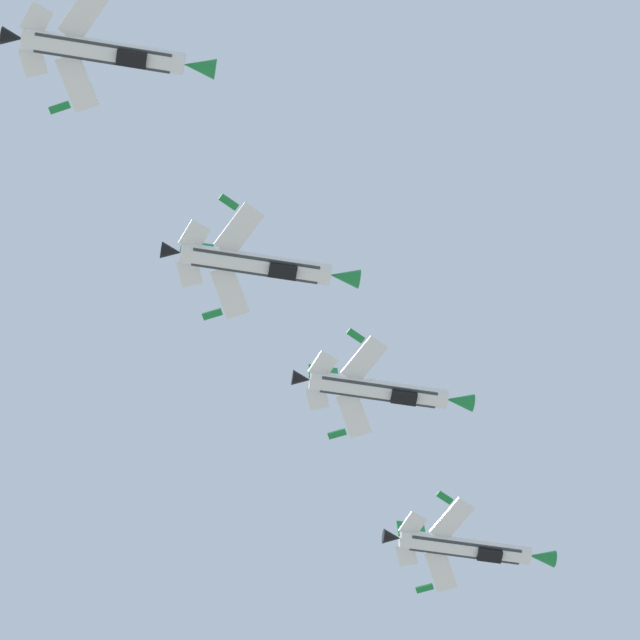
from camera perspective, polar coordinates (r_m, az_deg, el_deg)
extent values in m
cylinder|color=silver|center=(127.64, 5.98, -9.27)|extent=(11.07, 7.82, 1.70)
cube|color=#2D3338|center=(127.24, 6.01, -9.38)|extent=(9.33, 6.62, 0.62)
cone|color=#197A38|center=(129.28, 9.11, -9.62)|extent=(2.86, 2.60, 1.56)
cone|color=black|center=(126.44, 2.97, -8.92)|extent=(2.08, 2.00, 1.36)
ellipsoid|color=#192333|center=(128.75, 7.11, -9.26)|extent=(3.38, 2.76, 1.26)
cube|color=black|center=(127.40, 6.99, -9.56)|extent=(2.51, 2.20, 1.00)
cube|color=silver|center=(128.47, 5.00, -10.21)|extent=(2.19, 4.31, 0.84)
cube|color=#197A38|center=(129.30, 4.33, -10.95)|extent=(1.63, 0.70, 0.32)
cube|color=silver|center=(126.03, 5.46, -8.18)|extent=(4.57, 3.73, 0.84)
cube|color=#197A38|center=(124.88, 5.14, -7.28)|extent=(1.31, 1.68, 0.32)
cube|color=silver|center=(127.43, 3.59, -9.60)|extent=(2.06, 2.46, 0.50)
cube|color=silver|center=(125.99, 3.84, -8.41)|extent=(2.78, 2.67, 0.50)
cube|color=#197A38|center=(128.33, 3.78, -8.63)|extent=(2.52, 1.89, 2.60)
cylinder|color=silver|center=(119.58, 2.42, -2.88)|extent=(11.07, 7.82, 1.70)
cube|color=#2D3338|center=(119.16, 2.44, -2.98)|extent=(9.33, 6.61, 0.57)
cone|color=#197A38|center=(120.71, 5.76, -3.34)|extent=(2.86, 2.60, 1.56)
cone|color=black|center=(118.91, -0.78, -2.43)|extent=(2.08, 2.00, 1.36)
ellipsoid|color=#192333|center=(120.53, 3.64, -2.92)|extent=(3.36, 2.74, 1.23)
cube|color=black|center=(119.15, 3.47, -3.19)|extent=(2.50, 2.18, 0.97)
cube|color=silver|center=(120.39, 1.40, -3.90)|extent=(2.20, 4.32, 0.71)
cube|color=#197A38|center=(121.18, 0.71, -4.71)|extent=(1.63, 0.70, 0.31)
cube|color=silver|center=(118.26, 1.83, -1.65)|extent=(4.58, 3.74, 0.71)
cube|color=#197A38|center=(117.33, 1.48, -0.65)|extent=(1.30, 1.68, 0.31)
cube|color=silver|center=(119.67, -0.11, -3.20)|extent=(2.06, 2.47, 0.43)
cube|color=silver|center=(118.42, 0.13, -1.88)|extent=(2.78, 2.67, 0.43)
cube|color=#197A38|center=(120.71, 0.13, -2.20)|extent=(2.48, 1.82, 2.60)
cylinder|color=silver|center=(109.95, -2.66, 2.32)|extent=(11.07, 7.82, 1.70)
cube|color=#2D3338|center=(109.51, -2.66, 2.25)|extent=(9.33, 6.62, 0.62)
cone|color=#197A38|center=(110.38, 1.02, 1.78)|extent=(2.86, 2.60, 1.56)
cone|color=black|center=(109.97, -6.14, 2.83)|extent=(2.08, 2.00, 1.36)
ellipsoid|color=#192333|center=(110.66, -1.30, 2.23)|extent=(3.38, 2.77, 1.26)
cube|color=black|center=(109.27, -1.55, 2.03)|extent=(2.51, 2.20, 1.00)
cube|color=silver|center=(110.67, -3.74, 1.17)|extent=(2.19, 4.31, 0.85)
cube|color=#197A38|center=(111.37, -4.45, 0.24)|extent=(1.63, 0.70, 0.32)
cube|color=silver|center=(109.06, -3.35, 3.73)|extent=(4.57, 3.73, 0.85)
cube|color=#197A38|center=(108.46, -3.78, 4.86)|extent=(1.31, 1.68, 0.32)
cube|color=silver|center=(110.41, -5.39, 1.96)|extent=(2.06, 2.46, 0.50)
cube|color=silver|center=(109.47, -5.19, 3.46)|extent=(2.78, 2.67, 0.50)
cube|color=#197A38|center=(111.64, -5.08, 2.96)|extent=(2.52, 1.89, 2.60)
cylinder|color=silver|center=(105.68, -8.89, 10.86)|extent=(11.07, 7.82, 1.70)
cube|color=#2D3338|center=(105.23, -8.92, 10.80)|extent=(9.33, 6.61, 0.56)
cone|color=#197A38|center=(105.21, -4.98, 10.34)|extent=(2.86, 2.60, 1.56)
cone|color=black|center=(106.56, -12.54, 11.29)|extent=(2.08, 2.00, 1.36)
ellipsoid|color=#192333|center=(106.07, -7.41, 10.74)|extent=(3.36, 2.73, 1.21)
cube|color=black|center=(104.71, -7.76, 10.61)|extent=(2.49, 2.17, 0.96)
cube|color=silver|center=(106.40, -9.96, 9.60)|extent=(2.20, 4.32, 0.66)
cube|color=#197A38|center=(107.07, -10.67, 8.59)|extent=(1.63, 0.70, 0.30)
cube|color=silver|center=(105.23, -9.69, 12.34)|extent=(4.59, 3.74, 0.66)
cube|color=silver|center=(106.66, -11.72, 10.40)|extent=(2.06, 2.47, 0.40)
cube|color=silver|center=(105.98, -11.58, 11.99)|extent=(2.78, 2.67, 0.40)
cube|color=#197A38|center=(108.01, -11.33, 11.37)|extent=(2.46, 1.79, 2.61)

